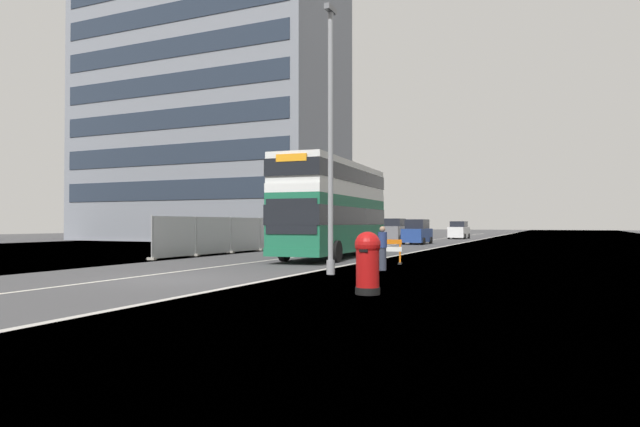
% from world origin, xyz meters
% --- Properties ---
extents(ground, '(140.00, 280.00, 0.10)m').
position_xyz_m(ground, '(0.63, 0.11, -0.05)').
color(ground, '#424244').
extents(double_decker_bus, '(3.41, 11.61, 4.87)m').
position_xyz_m(double_decker_bus, '(0.62, 12.41, 2.59)').
color(double_decker_bus, '#196042').
rests_on(double_decker_bus, ground).
extents(lamppost_foreground, '(0.29, 0.70, 9.37)m').
position_xyz_m(lamppost_foreground, '(4.17, 3.62, 4.44)').
color(lamppost_foreground, gray).
rests_on(lamppost_foreground, ground).
extents(red_pillar_postbox, '(0.65, 0.65, 1.57)m').
position_xyz_m(red_pillar_postbox, '(7.09, -0.84, 0.86)').
color(red_pillar_postbox, black).
rests_on(red_pillar_postbox, ground).
extents(roadworks_barrier, '(1.62, 0.71, 1.07)m').
position_xyz_m(roadworks_barrier, '(4.36, 9.05, 0.66)').
color(roadworks_barrier, orange).
rests_on(roadworks_barrier, ground).
extents(construction_site_fence, '(0.44, 13.80, 2.18)m').
position_xyz_m(construction_site_fence, '(-6.63, 13.71, 1.04)').
color(construction_site_fence, '#A8AAAD').
rests_on(construction_site_fence, ground).
extents(car_oncoming_near, '(1.90, 4.19, 2.10)m').
position_xyz_m(car_oncoming_near, '(0.09, 31.85, 0.98)').
color(car_oncoming_near, navy).
rests_on(car_oncoming_near, ground).
extents(car_receding_mid, '(2.06, 4.03, 2.25)m').
position_xyz_m(car_receding_mid, '(-4.38, 40.26, 1.05)').
color(car_receding_mid, slate).
rests_on(car_receding_mid, ground).
extents(car_receding_far, '(1.94, 4.41, 1.99)m').
position_xyz_m(car_receding_far, '(0.51, 49.23, 0.94)').
color(car_receding_far, silver).
rests_on(car_receding_far, ground).
extents(bare_tree_far_verge_near, '(2.77, 2.70, 5.23)m').
position_xyz_m(bare_tree_far_verge_near, '(-12.43, 31.80, 2.56)').
color(bare_tree_far_verge_near, '#4C3D2D').
rests_on(bare_tree_far_verge_near, ground).
extents(bare_tree_far_verge_mid, '(2.33, 2.20, 4.47)m').
position_xyz_m(bare_tree_far_verge_mid, '(-12.67, 44.87, 2.26)').
color(bare_tree_far_verge_mid, '#4C3D2D').
rests_on(bare_tree_far_verge_mid, ground).
extents(pedestrian_at_kerb, '(0.34, 0.34, 1.66)m').
position_xyz_m(pedestrian_at_kerb, '(5.31, 5.93, 0.84)').
color(pedestrian_at_kerb, '#2D3342').
rests_on(pedestrian_at_kerb, ground).
extents(backdrop_office_block, '(27.63, 12.85, 27.15)m').
position_xyz_m(backdrop_office_block, '(-22.85, 33.96, 13.58)').
color(backdrop_office_block, gray).
rests_on(backdrop_office_block, ground).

